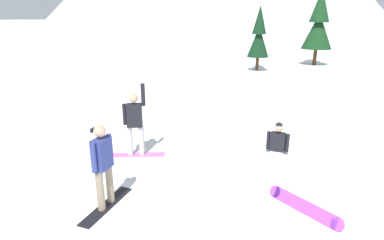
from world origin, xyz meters
TOP-DOWN VIEW (x-y plane):
  - snowboarder_foreground at (-3.13, 0.92)m, footprint 0.36×1.54m
  - snowboarder_midground at (-3.71, 3.41)m, footprint 1.58×0.80m
  - snowboarder_background at (0.08, 4.90)m, footprint 0.63×1.83m
  - loose_snowboard_far_spare at (0.74, 1.93)m, footprint 1.44×1.09m
  - pine_tree_short at (-2.18, 19.50)m, footprint 1.53×1.53m
  - pine_tree_broad at (1.93, 23.84)m, footprint 2.33×2.33m

SIDE VIEW (x-z plane):
  - loose_snowboard_far_spare at x=0.74m, z-range 0.00..0.25m
  - snowboarder_background at x=0.08m, z-range -0.15..0.79m
  - snowboarder_foreground at x=-3.13m, z-range 0.05..1.83m
  - snowboarder_midground at x=-3.71m, z-range -0.05..2.00m
  - pine_tree_short at x=-2.18m, z-range 0.20..4.74m
  - pine_tree_broad at x=1.93m, z-range 0.26..6.12m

